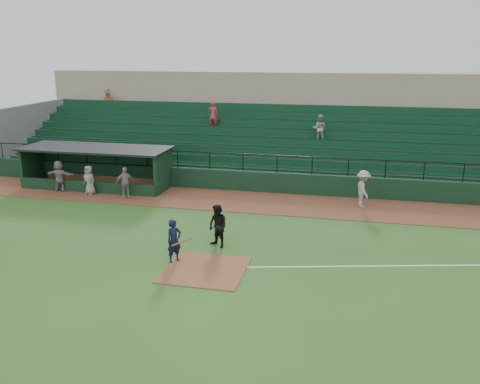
# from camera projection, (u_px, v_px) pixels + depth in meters

# --- Properties ---
(ground) EXTENTS (90.00, 90.00, 0.00)m
(ground) POSITION_uv_depth(u_px,v_px,m) (212.00, 260.00, 19.80)
(ground) COLOR #2C5A1D
(ground) RESTS_ON ground
(warning_track) EXTENTS (40.00, 4.00, 0.03)m
(warning_track) POSITION_uv_depth(u_px,v_px,m) (252.00, 202.00, 27.31)
(warning_track) COLOR brown
(warning_track) RESTS_ON ground
(home_plate_dirt) EXTENTS (3.00, 3.00, 0.03)m
(home_plate_dirt) POSITION_uv_depth(u_px,v_px,m) (205.00, 270.00, 18.86)
(home_plate_dirt) COLOR brown
(home_plate_dirt) RESTS_ON ground
(foul_line) EXTENTS (17.49, 4.44, 0.01)m
(foul_line) POSITION_uv_depth(u_px,v_px,m) (421.00, 266.00, 19.23)
(foul_line) COLOR white
(foul_line) RESTS_ON ground
(stadium_structure) EXTENTS (38.00, 13.08, 6.40)m
(stadium_structure) POSITION_uv_depth(u_px,v_px,m) (276.00, 136.00, 34.63)
(stadium_structure) COLOR black
(stadium_structure) RESTS_ON ground
(dugout) EXTENTS (8.90, 3.20, 2.42)m
(dugout) POSITION_uv_depth(u_px,v_px,m) (100.00, 164.00, 30.48)
(dugout) COLOR black
(dugout) RESTS_ON ground
(batter_at_plate) EXTENTS (1.15, 0.76, 1.74)m
(batter_at_plate) POSITION_uv_depth(u_px,v_px,m) (174.00, 241.00, 19.35)
(batter_at_plate) COLOR black
(batter_at_plate) RESTS_ON ground
(umpire) EXTENTS (1.12, 1.05, 1.83)m
(umpire) POSITION_uv_depth(u_px,v_px,m) (218.00, 226.00, 20.87)
(umpire) COLOR black
(umpire) RESTS_ON ground
(runner) EXTENTS (1.05, 1.41, 1.95)m
(runner) POSITION_uv_depth(u_px,v_px,m) (363.00, 189.00, 26.13)
(runner) COLOR #A6A19B
(runner) RESTS_ON warning_track
(dugout_player_a) EXTENTS (1.09, 0.93, 1.75)m
(dugout_player_a) POSITION_uv_depth(u_px,v_px,m) (125.00, 183.00, 27.82)
(dugout_player_a) COLOR #9D9793
(dugout_player_a) RESTS_ON warning_track
(dugout_player_b) EXTENTS (0.95, 0.77, 1.67)m
(dugout_player_b) POSITION_uv_depth(u_px,v_px,m) (89.00, 180.00, 28.50)
(dugout_player_b) COLOR gray
(dugout_player_b) RESTS_ON warning_track
(dugout_player_c) EXTENTS (1.71, 0.56, 1.84)m
(dugout_player_c) POSITION_uv_depth(u_px,v_px,m) (59.00, 176.00, 29.12)
(dugout_player_c) COLOR gray
(dugout_player_c) RESTS_ON warning_track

